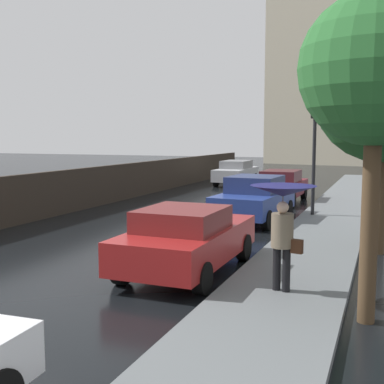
{
  "coord_description": "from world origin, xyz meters",
  "views": [
    {
      "loc": [
        6.72,
        -6.53,
        2.84
      ],
      "look_at": [
        2.02,
        5.33,
        1.4
      ],
      "focal_mm": 46.02,
      "sensor_mm": 36.0,
      "label": 1
    }
  ],
  "objects_px": {
    "car_maroon_near_kerb": "(281,186)",
    "car_red_mid_road": "(187,238)",
    "street_tree_mid": "(376,71)",
    "street_tree_near": "(384,94)",
    "traffic_light": "(315,133)",
    "pedestrian_with_umbrella_near": "(283,208)",
    "car_silver_far_lane": "(236,172)",
    "car_blue_far_ahead": "(254,199)"
  },
  "relations": [
    {
      "from": "car_maroon_near_kerb",
      "to": "car_blue_far_ahead",
      "type": "bearing_deg",
      "value": -87.85
    },
    {
      "from": "car_maroon_near_kerb",
      "to": "car_silver_far_lane",
      "type": "distance_m",
      "value": 7.75
    },
    {
      "from": "car_maroon_near_kerb",
      "to": "car_red_mid_road",
      "type": "distance_m",
      "value": 11.87
    },
    {
      "from": "car_blue_far_ahead",
      "to": "pedestrian_with_umbrella_near",
      "type": "distance_m",
      "value": 8.03
    },
    {
      "from": "street_tree_near",
      "to": "street_tree_mid",
      "type": "height_order",
      "value": "street_tree_near"
    },
    {
      "from": "pedestrian_with_umbrella_near",
      "to": "traffic_light",
      "type": "xyz_separation_m",
      "value": [
        -0.69,
        8.83,
        1.36
      ]
    },
    {
      "from": "car_silver_far_lane",
      "to": "street_tree_mid",
      "type": "distance_m",
      "value": 21.86
    },
    {
      "from": "street_tree_near",
      "to": "street_tree_mid",
      "type": "xyz_separation_m",
      "value": [
        -0.08,
        -4.83,
        -0.06
      ]
    },
    {
      "from": "car_maroon_near_kerb",
      "to": "car_silver_far_lane",
      "type": "height_order",
      "value": "car_silver_far_lane"
    },
    {
      "from": "car_maroon_near_kerb",
      "to": "street_tree_near",
      "type": "height_order",
      "value": "street_tree_near"
    },
    {
      "from": "car_maroon_near_kerb",
      "to": "street_tree_near",
      "type": "distance_m",
      "value": 10.07
    },
    {
      "from": "pedestrian_with_umbrella_near",
      "to": "car_red_mid_road",
      "type": "bearing_deg",
      "value": -12.33
    },
    {
      "from": "car_maroon_near_kerb",
      "to": "street_tree_near",
      "type": "relative_size",
      "value": 0.8
    },
    {
      "from": "car_red_mid_road",
      "to": "street_tree_near",
      "type": "height_order",
      "value": "street_tree_near"
    },
    {
      "from": "street_tree_near",
      "to": "street_tree_mid",
      "type": "bearing_deg",
      "value": -90.96
    },
    {
      "from": "traffic_light",
      "to": "street_tree_near",
      "type": "bearing_deg",
      "value": -64.52
    },
    {
      "from": "car_red_mid_road",
      "to": "car_blue_far_ahead",
      "type": "distance_m",
      "value": 6.63
    },
    {
      "from": "traffic_light",
      "to": "street_tree_mid",
      "type": "distance_m",
      "value": 9.72
    },
    {
      "from": "car_blue_far_ahead",
      "to": "street_tree_mid",
      "type": "relative_size",
      "value": 0.83
    },
    {
      "from": "pedestrian_with_umbrella_near",
      "to": "car_silver_far_lane",
      "type": "bearing_deg",
      "value": -59.57
    },
    {
      "from": "car_maroon_near_kerb",
      "to": "traffic_light",
      "type": "bearing_deg",
      "value": -64.04
    },
    {
      "from": "traffic_light",
      "to": "car_blue_far_ahead",
      "type": "bearing_deg",
      "value": -145.02
    },
    {
      "from": "pedestrian_with_umbrella_near",
      "to": "car_blue_far_ahead",
      "type": "bearing_deg",
      "value": -60.44
    },
    {
      "from": "car_red_mid_road",
      "to": "pedestrian_with_umbrella_near",
      "type": "distance_m",
      "value": 2.56
    },
    {
      "from": "car_silver_far_lane",
      "to": "traffic_light",
      "type": "xyz_separation_m",
      "value": [
        5.91,
        -10.65,
        2.22
      ]
    },
    {
      "from": "car_red_mid_road",
      "to": "car_silver_far_lane",
      "type": "bearing_deg",
      "value": 103.9
    },
    {
      "from": "car_maroon_near_kerb",
      "to": "pedestrian_with_umbrella_near",
      "type": "height_order",
      "value": "pedestrian_with_umbrella_near"
    },
    {
      "from": "car_red_mid_road",
      "to": "car_silver_far_lane",
      "type": "relative_size",
      "value": 0.9
    },
    {
      "from": "street_tree_mid",
      "to": "car_maroon_near_kerb",
      "type": "bearing_deg",
      "value": 106.74
    },
    {
      "from": "car_red_mid_road",
      "to": "car_blue_far_ahead",
      "type": "xyz_separation_m",
      "value": [
        -0.26,
        6.62,
        0.05
      ]
    },
    {
      "from": "car_silver_far_lane",
      "to": "traffic_light",
      "type": "distance_m",
      "value": 12.38
    },
    {
      "from": "car_maroon_near_kerb",
      "to": "car_blue_far_ahead",
      "type": "relative_size",
      "value": 1.08
    },
    {
      "from": "street_tree_near",
      "to": "car_blue_far_ahead",
      "type": "bearing_deg",
      "value": 139.39
    },
    {
      "from": "street_tree_mid",
      "to": "street_tree_near",
      "type": "bearing_deg",
      "value": 89.04
    },
    {
      "from": "pedestrian_with_umbrella_near",
      "to": "street_tree_near",
      "type": "height_order",
      "value": "street_tree_near"
    },
    {
      "from": "car_maroon_near_kerb",
      "to": "traffic_light",
      "type": "distance_m",
      "value": 4.99
    },
    {
      "from": "car_red_mid_road",
      "to": "car_silver_far_lane",
      "type": "distance_m",
      "value": 19.02
    },
    {
      "from": "car_maroon_near_kerb",
      "to": "traffic_light",
      "type": "relative_size",
      "value": 1.09
    },
    {
      "from": "pedestrian_with_umbrella_near",
      "to": "street_tree_near",
      "type": "relative_size",
      "value": 0.34
    },
    {
      "from": "car_blue_far_ahead",
      "to": "car_maroon_near_kerb",
      "type": "bearing_deg",
      "value": 95.19
    },
    {
      "from": "car_red_mid_road",
      "to": "traffic_light",
      "type": "relative_size",
      "value": 1.01
    },
    {
      "from": "car_red_mid_road",
      "to": "street_tree_mid",
      "type": "xyz_separation_m",
      "value": [
        3.62,
        -1.6,
        3.07
      ]
    }
  ]
}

